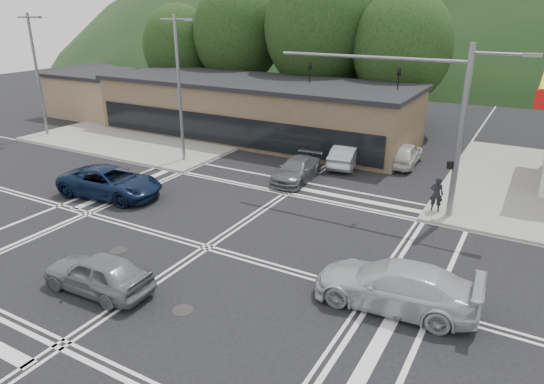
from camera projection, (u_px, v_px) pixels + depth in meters
The scene contains 20 objects.
ground at pixel (207, 247), 20.24m from camera, with size 120.00×120.00×0.00m, color black.
sidewalk_nw at pixel (168, 129), 39.29m from camera, with size 16.00×16.00×0.15m, color gray.
commercial_row at pixel (255, 110), 37.01m from camera, with size 24.00×8.00×4.00m, color brown.
commercial_nw at pixel (106, 95), 44.43m from camera, with size 8.00×7.00×3.60m, color #846B4F.
hill_north at pixel (487, 58), 93.36m from camera, with size 252.00×126.00×140.00m, color #1A3518.
tree_n_a at pixel (237, 33), 43.61m from camera, with size 8.00×8.00×11.75m.
tree_n_b at pixel (319, 27), 39.70m from camera, with size 9.00×9.00×12.98m.
tree_n_c at pixel (402, 47), 36.95m from camera, with size 7.60×7.60×10.87m.
tree_n_d at pixel (179, 46), 46.02m from camera, with size 6.80×6.80×9.76m.
tree_n_e at pixel (381, 35), 41.34m from camera, with size 8.40×8.40×11.98m.
streetlight_nw at pixel (180, 83), 29.62m from camera, with size 2.50×0.25×9.00m.
streetlight_w at pixel (37, 69), 35.82m from camera, with size 2.50×0.25×9.00m.
signal_mast_ne at pixel (434, 109), 21.89m from camera, with size 11.65×0.30×8.00m.
car_blue_west at pixel (111, 182), 25.47m from camera, with size 2.57×5.58×1.55m, color #0B1833.
car_grey_center at pixel (98, 273), 16.93m from camera, with size 1.68×4.17×1.42m, color slate.
car_silver_east at pixel (395, 285), 16.04m from camera, with size 2.19×5.40×1.57m, color #B8BBC0.
car_queue_a at pixel (347, 155), 30.37m from camera, with size 1.47×4.23×1.39m, color #A5A8AC.
car_queue_b at pixel (405, 154), 30.50m from camera, with size 1.73×4.29×1.46m, color silver.
car_northbound at pixel (297, 170), 27.82m from camera, with size 1.79×4.39×1.27m, color #545659.
pedestrian at pixel (437, 194), 23.24m from camera, with size 0.62×0.41×1.70m, color black.
Camera 1 is at (11.27, -14.37, 9.43)m, focal length 32.00 mm.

